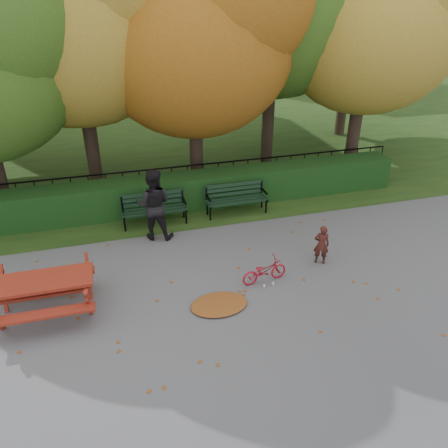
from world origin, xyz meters
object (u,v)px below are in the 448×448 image
object	(u,v)px
tree_c	(206,30)
bicycle	(264,271)
bench_left	(154,206)
adult	(154,205)
tree_e	(384,17)
picnic_table	(43,287)
tree_b	(84,8)
bench_right	(236,196)
tree_g	(366,3)
child	(321,245)

from	to	relation	value
tree_c	bicycle	xyz separation A→B (m)	(-0.14, -5.75, -4.54)
bench_left	adult	bearing A→B (deg)	-95.47
tree_e	picnic_table	xyz separation A→B (m)	(-10.47, -5.38, -4.44)
bench_left	picnic_table	distance (m)	4.24
tree_b	bench_left	size ratio (longest dim) A/B	4.88
picnic_table	adult	size ratio (longest dim) A/B	1.02
bench_right	adult	distance (m)	2.64
tree_c	tree_g	distance (m)	8.43
tree_e	bicycle	distance (m)	9.38
tree_b	adult	world-z (taller)	tree_b
child	bicycle	world-z (taller)	child
bench_left	picnic_table	world-z (taller)	picnic_table
bench_right	bicycle	xyz separation A→B (m)	(-0.41, -3.49, -0.24)
tree_c	picnic_table	world-z (taller)	tree_c
tree_b	tree_g	world-z (taller)	tree_b
tree_g	adult	xyz separation A→B (m)	(-9.71, -6.86, -4.41)
tree_c	bench_right	bearing A→B (deg)	-83.30
tree_g	bench_right	world-z (taller)	tree_g
tree_g	bicycle	bearing A→B (deg)	-128.67
tree_e	bicycle	size ratio (longest dim) A/B	7.54
tree_c	child	size ratio (longest dim) A/B	7.96
tree_e	adult	size ratio (longest dim) A/B	4.25
bicycle	picnic_table	bearing A→B (deg)	80.48
child	bicycle	distance (m)	1.63
bench_right	tree_b	bearing A→B (deg)	139.33
bench_left	child	world-z (taller)	child
adult	tree_g	bearing A→B (deg)	-126.34
adult	tree_c	bearing A→B (deg)	-107.43
tree_c	adult	bearing A→B (deg)	-125.84
tree_c	bench_right	world-z (taller)	tree_c
tree_g	bench_left	distance (m)	12.37
tree_g	picnic_table	size ratio (longest dim) A/B	4.36
picnic_table	adult	distance (m)	3.61
bench_left	child	xyz separation A→B (m)	(3.57, -3.13, -0.02)
adult	bicycle	world-z (taller)	adult
picnic_table	tree_e	bearing A→B (deg)	27.81
child	bicycle	bearing A→B (deg)	37.91
bicycle	tree_g	bearing A→B (deg)	-46.01
bench_left	bench_right	distance (m)	2.40
child	adult	world-z (taller)	adult
tree_g	child	distance (m)	12.04
tree_b	bicycle	distance (m)	8.87
tree_g	bicycle	xyz separation A→B (m)	(-7.64, -9.55, -5.09)
tree_b	tree_e	distance (m)	9.03
tree_c	tree_e	size ratio (longest dim) A/B	0.98
adult	child	bearing A→B (deg)	165.87
tree_b	bench_left	bearing A→B (deg)	-69.42
adult	bench_right	bearing A→B (deg)	-143.67
tree_b	tree_g	bearing A→B (deg)	15.63
tree_e	tree_g	world-z (taller)	tree_g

